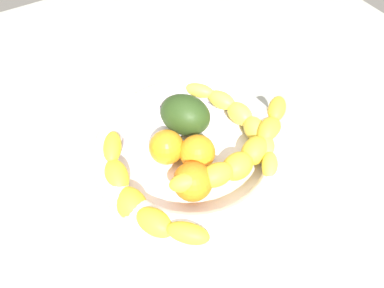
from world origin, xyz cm
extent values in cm
cube|color=#989C93|center=(0.00, 0.00, 1.50)|extent=(120.00, 120.00, 3.00)
cylinder|color=white|center=(0.00, 0.00, 4.12)|extent=(27.20, 27.20, 2.24)
torus|color=white|center=(0.00, 0.00, 7.12)|extent=(29.83, 29.83, 3.75)
ellipsoid|color=yellow|center=(-7.47, 9.29, 8.34)|extent=(4.98, 5.42, 2.38)
ellipsoid|color=yellow|center=(-9.50, 5.82, 7.83)|extent=(4.58, 5.75, 2.89)
ellipsoid|color=yellow|center=(-10.50, 1.94, 7.32)|extent=(3.94, 5.38, 3.40)
ellipsoid|color=yellow|center=(-10.39, -2.08, 7.32)|extent=(4.18, 5.53, 3.40)
ellipsoid|color=yellow|center=(-9.18, -5.91, 7.83)|extent=(4.77, 5.79, 2.89)
ellipsoid|color=yellow|center=(-6.97, -9.26, 8.34)|extent=(5.11, 5.35, 2.38)
ellipsoid|color=yellow|center=(10.61, -5.00, 8.95)|extent=(4.95, 6.25, 2.68)
ellipsoid|color=yellow|center=(12.06, -0.55, 8.13)|extent=(4.27, 6.12, 3.41)
ellipsoid|color=yellow|center=(12.09, 4.14, 7.31)|extent=(4.91, 6.19, 4.13)
ellipsoid|color=yellow|center=(10.70, 8.61, 8.13)|extent=(5.54, 6.57, 3.41)
ellipsoid|color=yellow|center=(8.01, 12.45, 8.95)|extent=(5.84, 5.93, 2.68)
ellipsoid|color=yellow|center=(4.37, 6.10, 9.36)|extent=(5.64, 3.94, 2.75)
ellipsoid|color=yellow|center=(0.33, 6.73, 8.56)|extent=(5.30, 3.63, 3.35)
ellipsoid|color=yellow|center=(-3.75, 6.56, 7.76)|extent=(5.62, 4.61, 3.94)
ellipsoid|color=yellow|center=(-7.73, 5.59, 7.76)|extent=(6.13, 5.41, 3.94)
ellipsoid|color=yellow|center=(-11.44, 3.87, 8.56)|extent=(6.11, 5.48, 3.35)
ellipsoid|color=yellow|center=(-14.74, 1.46, 9.36)|extent=(5.65, 5.46, 2.75)
sphere|color=orange|center=(0.04, 1.57, 7.92)|extent=(5.36, 5.36, 5.36)
sphere|color=orange|center=(3.46, -1.68, 7.91)|extent=(5.34, 5.34, 5.34)
sphere|color=orange|center=(3.29, 5.72, 8.07)|extent=(5.66, 5.66, 5.66)
ellipsoid|color=#294419|center=(-2.01, -5.50, 8.49)|extent=(9.99, 10.48, 6.49)
camera|label=1|loc=(18.55, 31.16, 53.16)|focal=36.09mm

